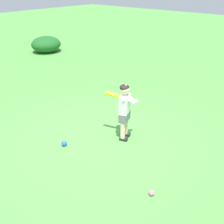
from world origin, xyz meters
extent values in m
plane|color=#519942|center=(0.00, 0.00, 0.00)|extent=(40.00, 40.00, 0.00)
cube|color=#232328|center=(0.45, -0.36, 0.03)|extent=(0.14, 0.17, 0.05)
cylinder|color=beige|center=(0.44, -0.34, 0.21)|extent=(0.09, 0.09, 0.34)
cube|color=#232328|center=(0.29, -0.42, 0.03)|extent=(0.14, 0.17, 0.05)
cylinder|color=beige|center=(0.28, -0.40, 0.21)|extent=(0.09, 0.09, 0.34)
cube|color=slate|center=(0.36, -0.37, 0.46)|extent=(0.31, 0.24, 0.16)
cube|color=white|center=(0.36, -0.37, 0.71)|extent=(0.29, 0.23, 0.34)
sphere|color=beige|center=(0.36, -0.37, 1.00)|extent=(0.17, 0.17, 0.17)
ellipsoid|color=black|center=(0.36, -0.36, 1.02)|extent=(0.22, 0.22, 0.11)
sphere|color=yellow|center=(0.41, -0.50, 0.80)|extent=(0.04, 0.04, 0.04)
cylinder|color=black|center=(0.38, -0.42, 0.81)|extent=(0.07, 0.14, 0.05)
cylinder|color=yellow|center=(0.31, -0.19, 0.85)|extent=(0.17, 0.35, 0.11)
sphere|color=yellow|center=(0.26, -0.03, 0.87)|extent=(0.07, 0.07, 0.07)
cylinder|color=white|center=(0.43, -0.46, 0.81)|extent=(0.18, 0.31, 0.14)
cylinder|color=white|center=(0.37, -0.48, 0.81)|extent=(0.30, 0.19, 0.14)
sphere|color=blue|center=(-0.56, 0.28, 0.05)|extent=(0.10, 0.10, 0.10)
sphere|color=pink|center=(-0.56, -1.60, 0.04)|extent=(0.08, 0.08, 0.08)
ellipsoid|color=#1E5B23|center=(3.40, 6.08, 0.31)|extent=(1.20, 1.13, 0.62)
camera|label=1|loc=(-3.02, -2.99, 2.73)|focal=42.45mm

